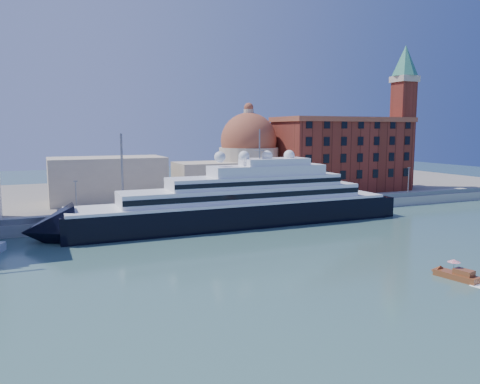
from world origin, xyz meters
name	(u,v)px	position (x,y,z in m)	size (l,w,h in m)	color
ground	(270,251)	(0.00, 0.00, 0.00)	(400.00, 400.00, 0.00)	#365D5D
quay	(207,213)	(0.00, 34.00, 1.25)	(180.00, 10.00, 2.50)	gray
land	(165,193)	(0.00, 75.00, 1.00)	(260.00, 72.00, 2.00)	slate
quay_fence	(213,208)	(0.00, 29.50, 3.10)	(180.00, 0.10, 1.20)	slate
superyacht	(227,207)	(0.90, 23.00, 4.32)	(83.83, 11.62, 25.05)	black
water_taxi	(458,275)	(17.52, -24.82, 0.71)	(3.31, 6.48, 2.94)	brown
warehouse	(342,154)	(52.00, 52.00, 13.79)	(43.00, 19.00, 23.25)	maroon
campanile	(403,107)	(76.00, 52.00, 28.76)	(8.40, 8.40, 47.00)	maroon
church	(200,166)	(6.39, 57.72, 10.91)	(66.00, 18.00, 25.50)	beige
lamp_posts	(156,181)	(-12.67, 32.27, 9.84)	(120.80, 2.40, 18.00)	slate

